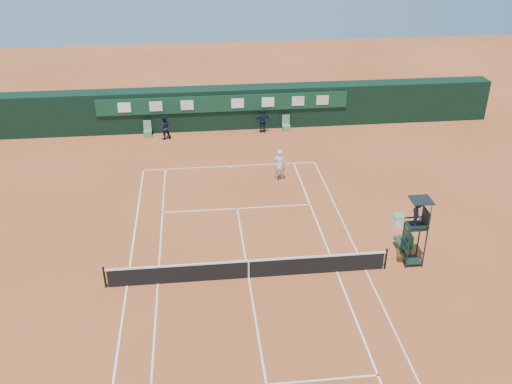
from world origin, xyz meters
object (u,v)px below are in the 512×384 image
umpire_chair (417,218)px  cooler (398,221)px  player_bench (405,240)px  tennis_net (249,269)px  player (279,165)px

umpire_chair → cooler: umpire_chair is taller
player_bench → tennis_net: bearing=-170.0°
player_bench → cooler: (0.46, 2.25, -0.27)m
cooler → umpire_chair: bearing=-98.6°
tennis_net → cooler: tennis_net is taller
tennis_net → cooler: (8.27, 3.64, -0.18)m
tennis_net → umpire_chair: (7.77, 0.34, 1.95)m
umpire_chair → player_bench: umpire_chair is taller
player → cooler: bearing=134.8°
cooler → player: bearing=131.9°
tennis_net → cooler: 9.04m
umpire_chair → player: bearing=117.8°
cooler → player: 8.16m
tennis_net → player: player is taller
umpire_chair → cooler: bearing=81.4°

